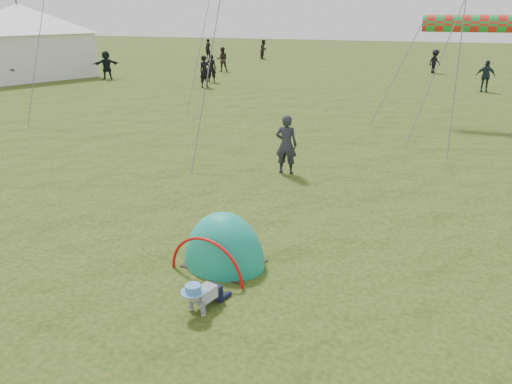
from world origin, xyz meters
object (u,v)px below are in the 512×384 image
(popup_tent, at_px, (224,264))
(event_marquee, at_px, (22,38))
(crawling_toddler, at_px, (202,294))
(standing_adult, at_px, (286,145))

(popup_tent, distance_m, event_marquee, 29.98)
(crawling_toddler, bearing_deg, standing_adult, 112.36)
(standing_adult, distance_m, event_marquee, 26.35)
(crawling_toddler, xyz_separation_m, popup_tent, (-0.22, 1.42, -0.25))
(crawling_toddler, distance_m, popup_tent, 1.46)
(crawling_toddler, distance_m, event_marquee, 31.08)
(popup_tent, xyz_separation_m, standing_adult, (-0.36, 5.36, 0.81))
(crawling_toddler, relative_size, standing_adult, 0.41)
(event_marquee, bearing_deg, standing_adult, -9.23)
(standing_adult, relative_size, event_marquee, 0.23)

